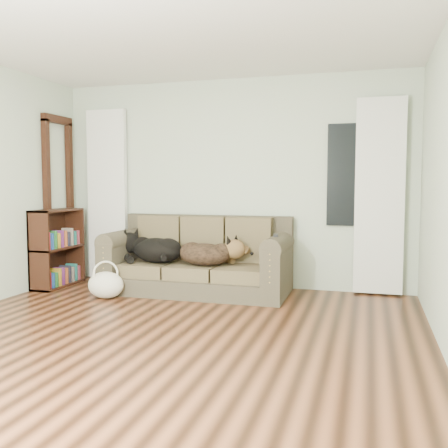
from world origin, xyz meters
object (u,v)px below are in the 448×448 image
(bookshelf, at_px, (57,247))
(tote_bag, at_px, (106,284))
(dog_black_lab, at_px, (154,251))
(sofa, at_px, (197,255))
(dog_shepherd, at_px, (208,253))

(bookshelf, bearing_deg, tote_bag, -28.44)
(dog_black_lab, bearing_deg, bookshelf, -146.51)
(sofa, relative_size, dog_black_lab, 3.04)
(dog_black_lab, height_order, tote_bag, dog_black_lab)
(dog_shepherd, bearing_deg, tote_bag, 34.55)
(tote_bag, xyz_separation_m, bookshelf, (-0.93, 0.45, 0.34))
(sofa, height_order, tote_bag, sofa)
(dog_black_lab, relative_size, tote_bag, 1.71)
(sofa, xyz_separation_m, tote_bag, (-0.88, -0.59, -0.29))
(tote_bag, relative_size, bookshelf, 0.43)
(dog_shepherd, distance_m, tote_bag, 1.21)
(sofa, xyz_separation_m, dog_shepherd, (0.17, -0.10, 0.04))
(bookshelf, bearing_deg, dog_black_lab, 1.76)
(sofa, distance_m, bookshelf, 1.82)
(dog_shepherd, xyz_separation_m, bookshelf, (-1.99, -0.05, 0.01))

